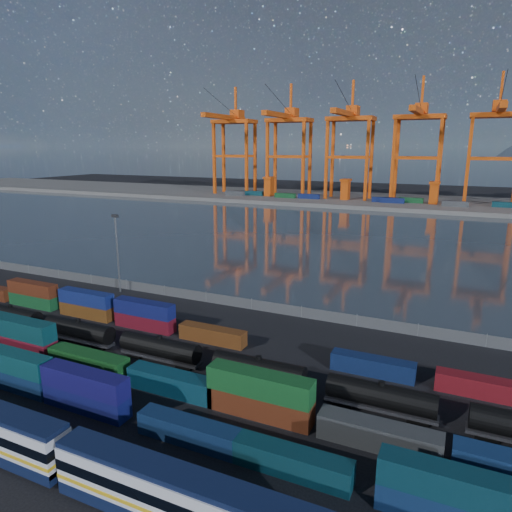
% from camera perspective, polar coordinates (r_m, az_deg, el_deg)
% --- Properties ---
extents(ground, '(700.00, 700.00, 0.00)m').
position_cam_1_polar(ground, '(65.17, -11.48, -14.30)').
color(ground, black).
rests_on(ground, ground).
extents(harbor_water, '(700.00, 700.00, 0.00)m').
position_cam_1_polar(harbor_water, '(157.86, 11.49, 2.26)').
color(harbor_water, '#2C3740').
rests_on(harbor_water, ground).
extents(far_quay, '(700.00, 70.00, 2.00)m').
position_cam_1_polar(far_quay, '(259.97, 16.98, 6.52)').
color(far_quay, '#514F4C').
rests_on(far_quay, ground).
extents(distant_mountains, '(2470.00, 1100.00, 520.00)m').
position_cam_1_polar(distant_mountains, '(1657.13, 27.10, 18.73)').
color(distant_mountains, '#1E2630').
rests_on(distant_mountains, ground).
extents(container_row_south, '(139.33, 2.34, 4.98)m').
position_cam_1_polar(container_row_south, '(53.77, -13.65, -18.34)').
color(container_row_south, '#414346').
rests_on(container_row_south, ground).
extents(container_row_mid, '(142.19, 2.54, 5.41)m').
position_cam_1_polar(container_row_mid, '(63.42, -15.36, -13.39)').
color(container_row_mid, '#36393B').
rests_on(container_row_mid, ground).
extents(container_row_north, '(141.34, 2.27, 4.85)m').
position_cam_1_polar(container_row_north, '(83.36, -16.61, -6.95)').
color(container_row_north, navy).
rests_on(container_row_north, ground).
extents(tanker_string, '(121.39, 2.77, 3.96)m').
position_cam_1_polar(tanker_string, '(64.00, -6.16, -12.64)').
color(tanker_string, black).
rests_on(tanker_string, ground).
extents(waterfront_fence, '(160.12, 0.12, 2.20)m').
position_cam_1_polar(waterfront_fence, '(86.86, -0.56, -6.06)').
color(waterfront_fence, '#595B5E').
rests_on(waterfront_fence, ground).
extents(yard_light_mast, '(1.60, 0.40, 16.60)m').
position_cam_1_polar(yard_light_mast, '(99.20, -16.95, 0.81)').
color(yard_light_mast, slate).
rests_on(yard_light_mast, ground).
extents(gantry_cranes, '(199.71, 47.44, 64.25)m').
position_cam_1_polar(gantry_cranes, '(253.02, 15.63, 15.15)').
color(gantry_cranes, '#D64C0F').
rests_on(gantry_cranes, ground).
extents(quay_containers, '(172.58, 10.99, 2.60)m').
position_cam_1_polar(quay_containers, '(247.22, 13.99, 6.91)').
color(quay_containers, navy).
rests_on(quay_containers, far_quay).
extents(straddle_carriers, '(140.00, 7.00, 11.10)m').
position_cam_1_polar(straddle_carriers, '(249.79, 16.18, 7.88)').
color(straddle_carriers, '#D64C0F').
rests_on(straddle_carriers, far_quay).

